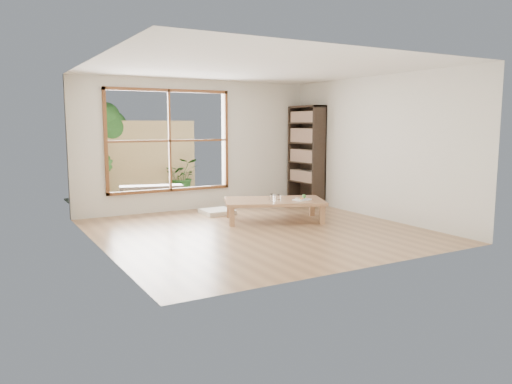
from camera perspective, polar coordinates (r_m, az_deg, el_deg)
ground at (r=8.18m, az=0.16°, el=-4.42°), size 5.00×5.00×0.00m
low_table at (r=8.94m, az=2.08°, el=-1.18°), size 1.99×1.59×0.38m
floor_cushion at (r=9.70m, az=-4.48°, el=-2.25°), size 0.57×0.57×0.08m
bookshelf at (r=10.86m, az=5.78°, el=4.21°), size 0.34×0.95×2.11m
glass_tall at (r=8.75m, az=1.85°, el=-0.63°), size 0.07×0.07×0.13m
glass_mid at (r=8.98m, az=2.66°, el=-0.56°), size 0.06×0.06×0.09m
glass_short at (r=8.97m, az=2.01°, el=-0.57°), size 0.07×0.07×0.09m
glass_small at (r=8.96m, az=1.63°, el=-0.62°), size 0.06×0.06×0.07m
food_tray at (r=8.94m, az=5.32°, el=-0.77°), size 0.32×0.25×0.09m
deck at (r=11.16m, az=-11.69°, el=-1.28°), size 2.80×2.00×0.05m
garden_bench at (r=10.77m, az=-11.88°, el=0.42°), size 1.35×0.67×0.41m
bamboo_fence at (r=12.01m, az=-13.29°, el=3.64°), size 2.80×0.06×1.80m
shrub_right at (r=12.22m, az=-8.43°, el=1.80°), size 0.96×0.89×0.88m
shrub_left at (r=11.31m, az=-17.44°, el=1.49°), size 0.73×0.67×1.06m
garden_tree at (r=12.10m, az=-16.91°, el=6.98°), size 1.04×0.85×2.22m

